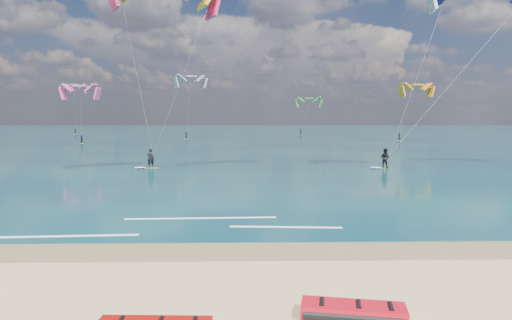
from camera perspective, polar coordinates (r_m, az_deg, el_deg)
The scene contains 8 objects.
ground at distance 53.38m, azimuth -5.35°, elevation 0.37°, with size 320.00×320.00×0.00m, color tan.
wet_sand_strip at distance 17.17m, azimuth -14.40°, elevation -11.01°, with size 320.00×2.40×0.01m, color brown.
sea at distance 117.18m, azimuth -3.11°, elevation 3.25°, with size 320.00×200.00×0.04m, color #0B2A3D.
packed_kite_mid at distance 11.84m, azimuth 12.03°, elevation -18.79°, with size 2.69×1.12×0.41m, color red, non-canonical shape.
kitesurfer_main at distance 38.84m, azimuth -12.23°, elevation 10.60°, with size 9.84×9.96×16.24m.
kitesurfer_far at distance 42.03m, azimuth 21.13°, elevation 10.50°, with size 12.63×6.70×16.95m.
shoreline_foam at distance 20.37m, azimuth -9.48°, elevation -8.15°, with size 14.64×3.63×0.01m.
distant_kites at distance 92.33m, azimuth -10.46°, elevation 5.80°, with size 87.61×41.90×12.31m.
Camera 1 is at (3.85, -13.01, 4.87)m, focal length 32.00 mm.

